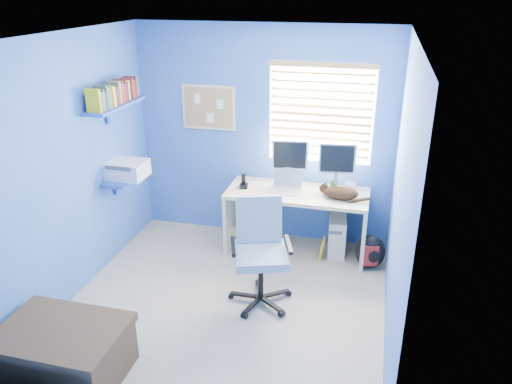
% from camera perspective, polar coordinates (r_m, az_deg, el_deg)
% --- Properties ---
extents(floor, '(3.00, 3.20, 0.00)m').
position_cam_1_polar(floor, '(4.94, -3.62, -12.93)').
color(floor, '#B9A48D').
rests_on(floor, ground).
extents(ceiling, '(3.00, 3.20, 0.00)m').
position_cam_1_polar(ceiling, '(4.03, -4.53, 17.29)').
color(ceiling, white).
rests_on(ceiling, wall_back).
extents(wall_back, '(3.00, 0.01, 2.50)m').
position_cam_1_polar(wall_back, '(5.79, 0.86, 6.43)').
color(wall_back, '#2F63BA').
rests_on(wall_back, ground).
extents(wall_front, '(3.00, 0.01, 2.50)m').
position_cam_1_polar(wall_front, '(3.03, -13.52, -10.58)').
color(wall_front, '#2F63BA').
rests_on(wall_front, ground).
extents(wall_left, '(0.01, 3.20, 2.50)m').
position_cam_1_polar(wall_left, '(4.99, -20.67, 2.17)').
color(wall_left, '#2F63BA').
rests_on(wall_left, ground).
extents(wall_right, '(0.01, 3.20, 2.50)m').
position_cam_1_polar(wall_right, '(4.15, 16.10, -1.33)').
color(wall_right, '#2F63BA').
rests_on(wall_right, ground).
extents(desk, '(1.57, 0.65, 0.74)m').
position_cam_1_polar(desk, '(5.71, 4.64, -3.39)').
color(desk, beige).
rests_on(desk, floor).
extents(laptop, '(0.36, 0.30, 0.22)m').
position_cam_1_polar(laptop, '(5.52, 3.31, 1.17)').
color(laptop, silver).
rests_on(laptop, desk).
extents(monitor_left, '(0.41, 0.18, 0.54)m').
position_cam_1_polar(monitor_left, '(5.63, 3.92, 3.33)').
color(monitor_left, silver).
rests_on(monitor_left, desk).
extents(monitor_right, '(0.41, 0.17, 0.54)m').
position_cam_1_polar(monitor_right, '(5.58, 9.24, 2.89)').
color(monitor_right, silver).
rests_on(monitor_right, desk).
extents(phone, '(0.10, 0.12, 0.17)m').
position_cam_1_polar(phone, '(5.62, -1.43, 1.33)').
color(phone, black).
rests_on(phone, desk).
extents(mug, '(0.10, 0.09, 0.10)m').
position_cam_1_polar(mug, '(5.62, 8.84, 0.67)').
color(mug, '#377735').
rests_on(mug, desk).
extents(cd_spindle, '(0.13, 0.13, 0.07)m').
position_cam_1_polar(cd_spindle, '(5.69, 10.75, 0.66)').
color(cd_spindle, silver).
rests_on(cd_spindle, desk).
extents(cat, '(0.42, 0.31, 0.13)m').
position_cam_1_polar(cat, '(5.40, 9.67, -0.12)').
color(cat, black).
rests_on(cat, desk).
extents(tower_pc, '(0.23, 0.46, 0.45)m').
position_cam_1_polar(tower_pc, '(5.80, 9.23, -4.77)').
color(tower_pc, beige).
rests_on(tower_pc, floor).
extents(drawer_boxes, '(0.35, 0.28, 0.27)m').
position_cam_1_polar(drawer_boxes, '(5.94, -0.98, -4.74)').
color(drawer_boxes, '#C8B383').
rests_on(drawer_boxes, floor).
extents(yellow_book, '(0.03, 0.17, 0.24)m').
position_cam_1_polar(yellow_book, '(5.69, 7.55, -6.48)').
color(yellow_book, yellow).
rests_on(yellow_book, floor).
extents(backpack, '(0.38, 0.32, 0.39)m').
position_cam_1_polar(backpack, '(5.58, 12.89, -6.63)').
color(backpack, black).
rests_on(backpack, floor).
extents(bed_corner, '(0.92, 0.66, 0.44)m').
position_cam_1_polar(bed_corner, '(4.35, -21.13, -16.74)').
color(bed_corner, '#443020').
rests_on(bed_corner, floor).
extents(office_chair, '(0.75, 0.75, 1.02)m').
position_cam_1_polar(office_chair, '(4.83, 0.50, -8.40)').
color(office_chair, black).
rests_on(office_chair, floor).
extents(window_blinds, '(1.15, 0.05, 1.10)m').
position_cam_1_polar(window_blinds, '(5.57, 7.40, 8.78)').
color(window_blinds, white).
rests_on(window_blinds, ground).
extents(corkboard, '(0.64, 0.02, 0.52)m').
position_cam_1_polar(corkboard, '(5.87, -5.43, 9.59)').
color(corkboard, beige).
rests_on(corkboard, ground).
extents(wall_shelves, '(0.42, 0.90, 1.05)m').
position_cam_1_polar(wall_shelves, '(5.46, -15.33, 6.59)').
color(wall_shelves, '#234CB1').
rests_on(wall_shelves, ground).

